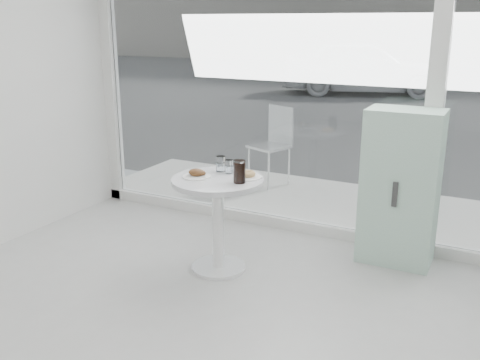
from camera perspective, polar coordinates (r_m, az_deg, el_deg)
The scene contains 12 objects.
storefront at distance 4.76m, azimuth 10.47°, elevation 13.57°, with size 5.00×0.14×3.00m.
main_table at distance 4.21m, azimuth -2.38°, elevation -2.69°, with size 0.72×0.72×0.77m.
patio_deck at distance 5.87m, azimuth 11.25°, elevation -2.80°, with size 5.60×1.60×0.05m, color beige.
street at distance 17.71m, azimuth 22.71°, elevation 9.00°, with size 40.00×24.00×0.00m, color #353535.
mint_cabinet at distance 4.54m, azimuth 16.72°, elevation -0.76°, with size 0.59×0.42×1.28m.
patio_chair at distance 6.41m, azimuth 3.63°, elevation 4.26°, with size 0.52×0.52×0.93m.
car_white at distance 15.36m, azimuth 13.03°, elevation 11.67°, with size 1.75×4.35×1.48m, color silver.
plate_fritter at distance 4.17m, azimuth -4.59°, elevation 0.63°, with size 0.22×0.22×0.07m.
plate_donut at distance 4.15m, azimuth 0.76°, elevation 0.51°, with size 0.22×0.22×0.05m.
water_tumbler_a at distance 4.32m, azimuth -2.06°, elevation 1.65°, with size 0.08×0.08×0.13m.
water_tumbler_b at distance 4.27m, azimuth -1.19°, elevation 1.36°, with size 0.07×0.07×0.11m.
cola_glass at distance 4.00m, azimuth -0.06°, elevation 0.86°, with size 0.09×0.09×0.17m.
Camera 1 is at (1.48, -1.55, 1.94)m, focal length 40.00 mm.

